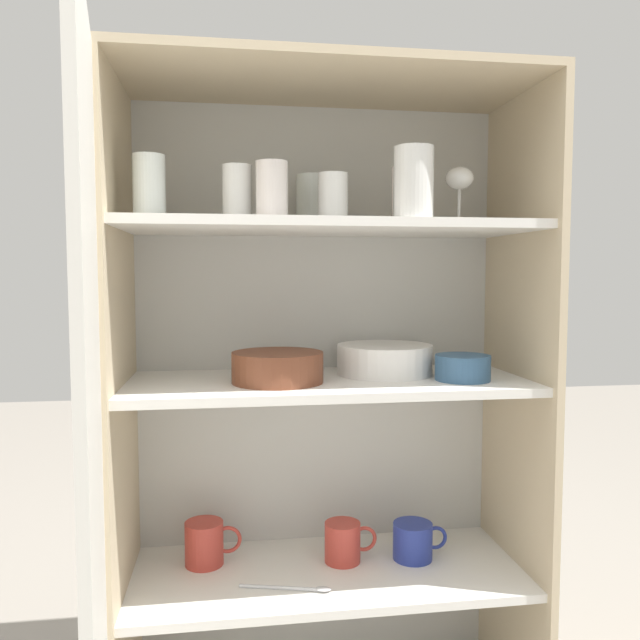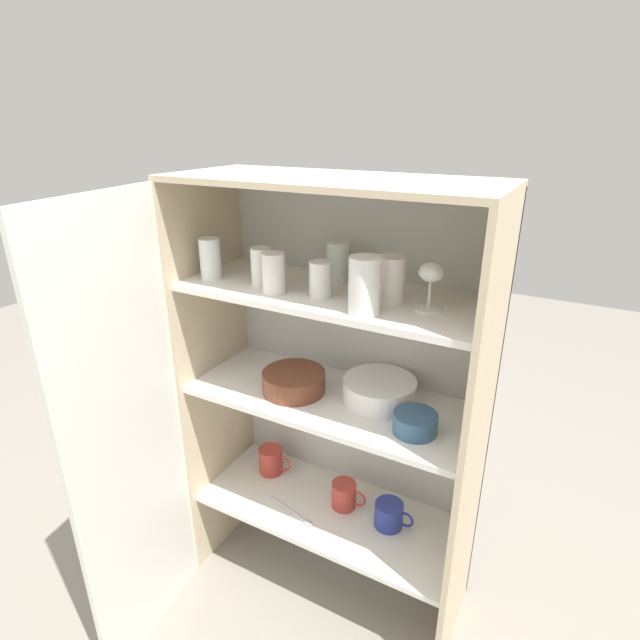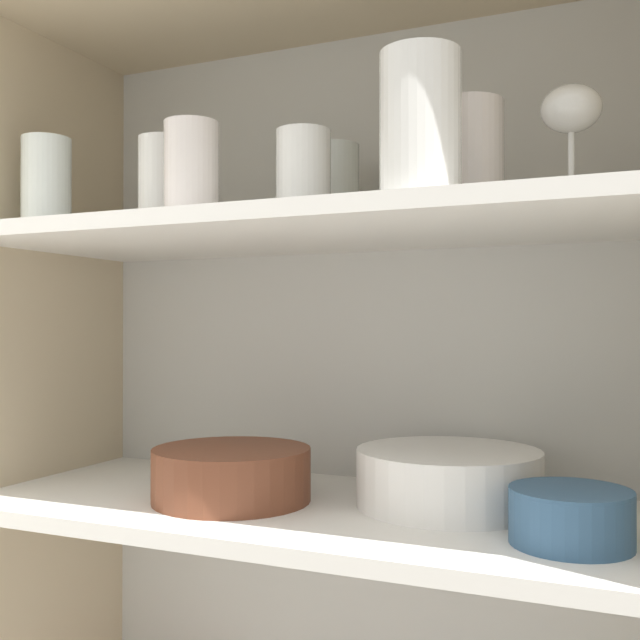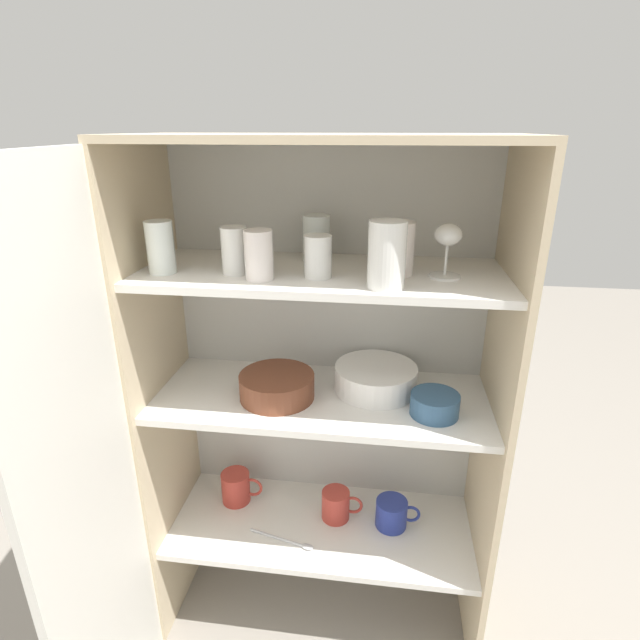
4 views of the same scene
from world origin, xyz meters
name	(u,v)px [view 3 (image 3 of 4)]	position (x,y,z in m)	size (l,w,h in m)	color
cupboard_back_panel	(374,517)	(0.00, 0.38, 0.72)	(0.95, 0.02, 1.44)	silver
cupboard_side_left	(40,516)	(-0.46, 0.18, 0.72)	(0.02, 0.40, 1.44)	#CCB793
shelf_board_middle	(323,513)	(0.00, 0.18, 0.77)	(0.91, 0.37, 0.02)	white
shelf_board_upper	(323,230)	(0.00, 0.18, 1.13)	(0.91, 0.37, 0.02)	white
tumbler_glass_0	(163,182)	(-0.21, 0.13, 1.20)	(0.06, 0.06, 0.11)	white
tumbler_glass_1	(333,189)	(-0.03, 0.28, 1.20)	(0.07, 0.07, 0.12)	white
tumbler_glass_2	(468,157)	(0.19, 0.18, 1.20)	(0.08, 0.08, 0.13)	silver
tumbler_glass_3	(306,173)	(0.00, 0.12, 1.19)	(0.07, 0.07, 0.10)	white
tumbler_glass_4	(191,170)	(-0.13, 0.09, 1.20)	(0.07, 0.07, 0.12)	silver
tumbler_glass_5	(46,185)	(-0.39, 0.11, 1.20)	(0.07, 0.07, 0.13)	white
tumbler_glass_6	(420,125)	(0.16, 0.06, 1.22)	(0.08, 0.08, 0.15)	white
wine_glass_0	(571,122)	(0.30, 0.16, 1.23)	(0.08, 0.08, 0.13)	white
plate_stack_white	(449,478)	(0.15, 0.24, 0.82)	(0.23, 0.23, 0.07)	white
mixing_bowl_large	(232,472)	(-0.12, 0.16, 0.82)	(0.21, 0.21, 0.07)	brown
serving_bowl_small	(571,514)	(0.30, 0.13, 0.81)	(0.13, 0.13, 0.06)	#33567A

